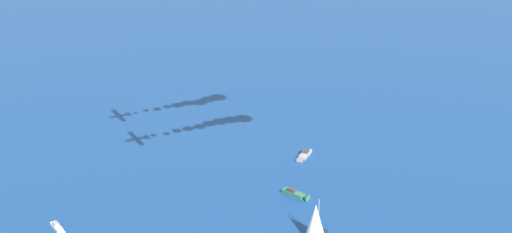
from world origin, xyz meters
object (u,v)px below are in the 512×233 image
at_px(motorboat_outer_ring_d, 297,194).
at_px(motorboat_outer_ring_e, 58,228).
at_px(motorboat_far_stbd, 304,155).
at_px(sailboat_trailing, 316,221).

xyz_separation_m(motorboat_outer_ring_d, motorboat_outer_ring_e, (43.23, 34.28, -0.12)).
bearing_deg(motorboat_outer_ring_e, motorboat_outer_ring_d, -141.59).
bearing_deg(motorboat_far_stbd, motorboat_outer_ring_d, 104.11).
height_order(motorboat_far_stbd, motorboat_outer_ring_d, motorboat_far_stbd).
height_order(sailboat_trailing, motorboat_outer_ring_d, sailboat_trailing).
relative_size(motorboat_far_stbd, motorboat_outer_ring_e, 1.32).
bearing_deg(sailboat_trailing, motorboat_far_stbd, -68.08).
distance_m(motorboat_far_stbd, sailboat_trailing, 40.51).
bearing_deg(motorboat_far_stbd, sailboat_trailing, 111.92).
height_order(motorboat_far_stbd, sailboat_trailing, sailboat_trailing).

